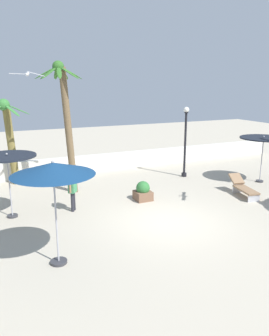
% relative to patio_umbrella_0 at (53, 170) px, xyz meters
% --- Properties ---
extents(ground_plane, '(56.00, 56.00, 0.00)m').
position_rel_patio_umbrella_0_xyz_m(ground_plane, '(4.26, 1.27, -2.74)').
color(ground_plane, '#B2A893').
extents(boundary_wall, '(25.20, 0.30, 0.98)m').
position_rel_patio_umbrella_0_xyz_m(boundary_wall, '(4.26, 9.40, -2.25)').
color(boundary_wall, silver).
rests_on(boundary_wall, ground_plane).
extents(patio_umbrella_0, '(2.25, 2.25, 3.00)m').
position_rel_patio_umbrella_0_xyz_m(patio_umbrella_0, '(0.00, 0.00, 0.00)').
color(patio_umbrella_0, '#333338').
rests_on(patio_umbrella_0, ground_plane).
extents(patio_umbrella_2, '(2.34, 2.34, 2.41)m').
position_rel_patio_umbrella_0_xyz_m(patio_umbrella_2, '(11.26, 3.76, -0.53)').
color(patio_umbrella_2, '#333338').
rests_on(patio_umbrella_2, ground_plane).
extents(patio_umbrella_3, '(2.10, 2.10, 2.50)m').
position_rel_patio_umbrella_0_xyz_m(patio_umbrella_3, '(-0.87, 4.15, -0.49)').
color(patio_umbrella_3, '#333338').
rests_on(patio_umbrella_3, ground_plane).
extents(palm_tree_0, '(2.39, 2.17, 4.27)m').
position_rel_patio_umbrella_0_xyz_m(palm_tree_0, '(-0.42, 8.74, -0.08)').
color(palm_tree_0, brown).
rests_on(palm_tree_0, ground_plane).
extents(palm_tree_1, '(2.04, 2.04, 5.92)m').
position_rel_patio_umbrella_0_xyz_m(palm_tree_1, '(1.85, 6.20, 0.88)').
color(palm_tree_1, brown).
rests_on(palm_tree_1, ground_plane).
extents(lamp_post_0, '(0.29, 0.29, 3.78)m').
position_rel_patio_umbrella_0_xyz_m(lamp_post_0, '(8.26, 6.30, -0.71)').
color(lamp_post_0, black).
rests_on(lamp_post_0, ground_plane).
extents(lounge_chair_0, '(0.91, 1.94, 0.83)m').
position_rel_patio_umbrella_0_xyz_m(lounge_chair_0, '(8.92, 2.43, -2.34)').
color(lounge_chair_0, '#B7B7BC').
rests_on(lounge_chair_0, ground_plane).
extents(guest_0, '(0.41, 0.47, 1.54)m').
position_rel_patio_umbrella_0_xyz_m(guest_0, '(1.42, 3.80, -1.82)').
color(guest_0, '#26262D').
rests_on(guest_0, ground_plane).
extents(seagull_0, '(1.22, 0.52, 0.19)m').
position_rel_patio_umbrella_0_xyz_m(seagull_0, '(0.10, 4.36, 2.55)').
color(seagull_0, white).
extents(planter, '(0.70, 0.70, 0.85)m').
position_rel_patio_umbrella_0_xyz_m(planter, '(4.52, 3.80, -2.36)').
color(planter, brown).
rests_on(planter, ground_plane).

